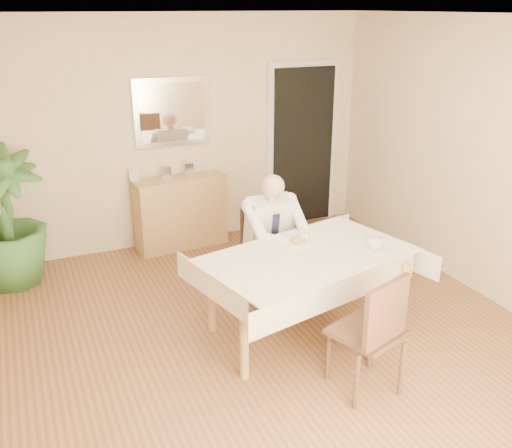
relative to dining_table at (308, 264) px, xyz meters
name	(u,v)px	position (x,y,z in m)	size (l,w,h in m)	color
room	(274,196)	(-0.32, -0.02, 0.63)	(5.00, 5.02, 2.60)	brown
doorway	(302,147)	(1.23, 2.45, 0.33)	(0.96, 0.07, 2.10)	silver
mirror	(172,112)	(-0.42, 2.45, 0.88)	(0.86, 0.04, 0.76)	silver
dining_table	(308,264)	(0.00, 0.00, 0.00)	(1.94, 1.41, 0.75)	tan
chair_far	(264,247)	(0.00, 0.88, -0.19)	(0.40, 0.40, 0.85)	#3F271B
chair_near	(374,329)	(0.05, -0.90, -0.13)	(0.57, 0.58, 0.95)	#3F271B
seated_man	(277,236)	(0.00, 0.59, 0.02)	(0.48, 0.72, 1.24)	white
plate	(298,242)	(0.03, 0.23, 0.09)	(0.26, 0.26, 0.02)	white
food	(298,240)	(0.03, 0.23, 0.11)	(0.14, 0.14, 0.06)	olive
knife	(306,242)	(0.07, 0.17, 0.11)	(0.01, 0.01, 0.13)	silver
fork	(297,244)	(-0.01, 0.17, 0.11)	(0.01, 0.01, 0.13)	silver
coffee_mug	(375,243)	(0.57, -0.12, 0.14)	(0.14, 0.14, 0.11)	white
sideboard	(181,212)	(-0.42, 2.30, -0.25)	(1.04, 0.35, 0.83)	tan
photo_frame_left	(133,175)	(-0.92, 2.38, 0.23)	(0.10, 0.02, 0.14)	silver
photo_frame_center	(167,173)	(-0.56, 2.31, 0.23)	(0.10, 0.02, 0.14)	silver
photo_frame_right	(189,169)	(-0.28, 2.37, 0.23)	(0.10, 0.02, 0.14)	silver
potted_palm	(5,218)	(-2.27, 2.06, 0.03)	(0.78, 0.78, 1.40)	#2A5120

